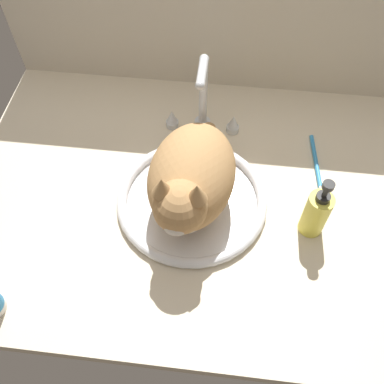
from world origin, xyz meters
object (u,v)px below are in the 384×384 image
cat (190,181)px  soap_pump_bottle (316,213)px  toothbrush (317,167)px  sink_basin (192,200)px  faucet (203,105)px

cat → soap_pump_bottle: bearing=-3.9°
toothbrush → cat: bearing=-152.5°
soap_pump_bottle → sink_basin: bearing=171.9°
sink_basin → toothbrush: bearing=24.6°
soap_pump_bottle → toothbrush: (2.35, 16.83, -5.47)cm
sink_basin → soap_pump_bottle: 27.08cm
soap_pump_bottle → toothbrush: soap_pump_bottle is taller
sink_basin → faucet: (-0.00, 22.20, 7.94)cm
toothbrush → soap_pump_bottle: bearing=-97.9°
sink_basin → soap_pump_bottle: bearing=-8.1°
sink_basin → faucet: size_ratio=1.50×
sink_basin → soap_pump_bottle: soap_pump_bottle is taller
faucet → soap_pump_bottle: bearing=-44.6°
sink_basin → toothbrush: (28.68, 13.10, -0.38)cm
sink_basin → cat: bearing=-95.8°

